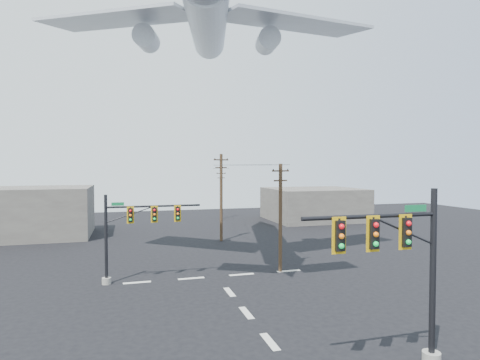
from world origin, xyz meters
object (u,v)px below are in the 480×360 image
object	(u,v)px
signal_mast_near	(404,269)
utility_pole_b	(221,196)
airliner	(208,22)
utility_pole_a	(280,215)
signal_mast_far	(131,232)
utility_pole_c	(221,193)

from	to	relation	value
signal_mast_near	utility_pole_b	distance (m)	30.42
utility_pole_b	airliner	bearing A→B (deg)	-133.55
utility_pole_b	airliner	world-z (taller)	airliner
utility_pole_a	airliner	bearing A→B (deg)	122.72
signal_mast_far	signal_mast_near	bearing A→B (deg)	-56.34
signal_mast_near	airliner	bearing A→B (deg)	102.29
utility_pole_c	airliner	world-z (taller)	airliner
utility_pole_a	airliner	world-z (taller)	airliner
signal_mast_near	utility_pole_b	size ratio (longest dim) A/B	0.77
utility_pole_b	airliner	xyz separation A→B (m)	(-3.59, -10.49, 15.62)
signal_mast_near	utility_pole_c	size ratio (longest dim) A/B	0.96
utility_pole_b	signal_mast_far	bearing A→B (deg)	-150.08
signal_mast_far	airliner	distance (m)	18.65
signal_mast_near	airliner	world-z (taller)	airliner
utility_pole_a	utility_pole_b	world-z (taller)	utility_pole_b
signal_mast_near	utility_pole_b	world-z (taller)	utility_pole_b
utility_pole_a	airliner	distance (m)	17.47
signal_mast_far	utility_pole_b	bearing A→B (deg)	54.60
utility_pole_a	utility_pole_c	bearing A→B (deg)	64.44
signal_mast_far	airliner	size ratio (longest dim) A/B	0.24
utility_pole_c	utility_pole_b	bearing A→B (deg)	-116.00
signal_mast_near	airliner	distance (m)	26.25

